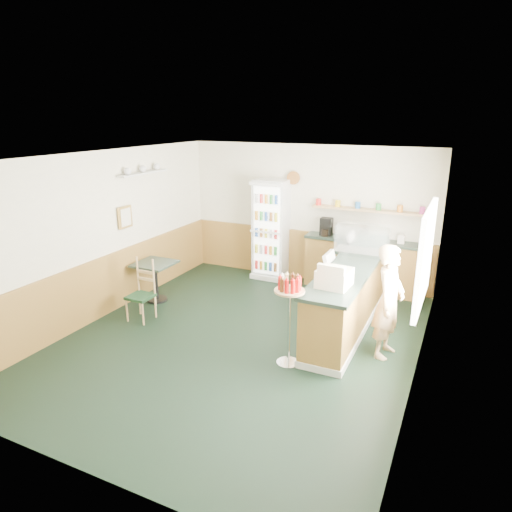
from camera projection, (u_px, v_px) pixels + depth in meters
The scene contains 13 objects.
ground at pixel (240, 339), 6.87m from camera, with size 6.00×6.00×0.00m, color black.
room_envelope at pixel (247, 229), 7.14m from camera, with size 5.04×6.02×2.72m.
service_counter at pixel (348, 301), 7.11m from camera, with size 0.68×3.01×1.01m.
back_counter at pixel (362, 263), 8.64m from camera, with size 2.24×0.42×1.69m.
drinks_fridge at pixel (270, 230), 9.22m from camera, with size 0.66×0.55×2.01m.
display_case at pixel (362, 240), 7.55m from camera, with size 0.86×0.45×0.49m.
cash_register at pixel (334, 278), 6.15m from camera, with size 0.42×0.44×0.24m, color #EDE3C4.
shopkeeper at pixel (389, 302), 6.20m from camera, with size 0.53×0.38×1.60m, color tan.
condiment_stand at pixel (289, 305), 5.94m from camera, with size 0.40×0.40×1.25m.
newspaper_rack at pixel (328, 281), 7.27m from camera, with size 0.09×0.47×0.94m.
cafe_table at pixel (155, 274), 8.15m from camera, with size 0.66×0.66×0.72m.
cafe_chair at pixel (143, 288), 7.45m from camera, with size 0.38×0.38×1.02m.
dog_doorstop at pixel (319, 318), 7.31m from camera, with size 0.19×0.25×0.23m.
Camera 1 is at (2.85, -5.49, 3.24)m, focal length 32.00 mm.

